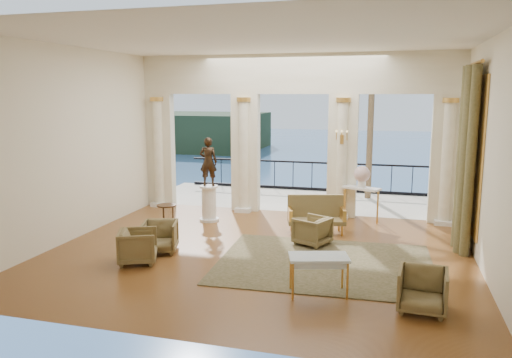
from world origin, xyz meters
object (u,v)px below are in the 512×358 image
(game_table, at_px, (319,260))
(pedestal, at_px, (209,204))
(statue, at_px, (208,162))
(armchair_d, at_px, (138,245))
(armchair_b, at_px, (423,288))
(armchair_c, at_px, (312,229))
(console_table, at_px, (361,193))
(settee, at_px, (316,214))
(side_table, at_px, (167,209))
(armchair_a, at_px, (160,235))

(game_table, relative_size, pedestal, 1.15)
(statue, bearing_deg, armchair_d, 82.02)
(armchair_b, relative_size, statue, 0.59)
(armchair_c, height_order, console_table, console_table)
(settee, bearing_deg, statue, 157.68)
(armchair_d, relative_size, settee, 0.51)
(armchair_b, distance_m, console_table, 5.66)
(armchair_c, height_order, armchair_d, armchair_d)
(pedestal, height_order, statue, statue)
(armchair_b, xyz_separation_m, pedestal, (-5.29, 4.45, 0.08))
(armchair_b, relative_size, side_table, 1.00)
(side_table, bearing_deg, statue, 72.81)
(console_table, xyz_separation_m, side_table, (-4.46, -2.62, -0.13))
(settee, bearing_deg, pedestal, 157.68)
(armchair_c, relative_size, settee, 0.48)
(console_table, bearing_deg, armchair_c, -86.42)
(pedestal, distance_m, side_table, 1.67)
(statue, distance_m, console_table, 4.19)
(armchair_b, distance_m, statue, 7.02)
(armchair_c, distance_m, statue, 3.58)
(armchair_b, bearing_deg, settee, 124.00)
(armchair_c, xyz_separation_m, armchair_d, (-3.24, -2.16, 0.02))
(settee, distance_m, statue, 3.21)
(statue, bearing_deg, pedestal, -49.84)
(statue, relative_size, side_table, 1.71)
(armchair_a, relative_size, console_table, 0.71)
(game_table, xyz_separation_m, console_table, (0.37, 5.26, 0.16))
(armchair_a, bearing_deg, armchair_d, -115.48)
(armchair_c, relative_size, pedestal, 0.74)
(pedestal, height_order, console_table, pedestal)
(console_table, bearing_deg, pedestal, -140.98)
(settee, relative_size, pedestal, 1.55)
(armchair_a, distance_m, side_table, 1.31)
(settee, height_order, console_table, console_table)
(armchair_c, height_order, settee, settee)
(armchair_b, relative_size, armchair_d, 1.01)
(settee, xyz_separation_m, pedestal, (-2.97, 0.36, 0.01))
(armchair_a, bearing_deg, armchair_b, -34.12)
(armchair_a, height_order, settee, settee)
(armchair_b, height_order, armchair_c, armchair_b)
(armchair_c, relative_size, statue, 0.55)
(armchair_b, distance_m, armchair_c, 3.78)
(armchair_a, distance_m, console_table, 5.60)
(armchair_c, height_order, game_table, armchair_c)
(game_table, bearing_deg, armchair_d, 154.25)
(armchair_a, relative_size, pedestal, 0.77)
(armchair_d, height_order, settee, settee)
(game_table, bearing_deg, pedestal, 114.40)
(armchair_d, relative_size, side_table, 1.00)
(settee, height_order, pedestal, pedestal)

